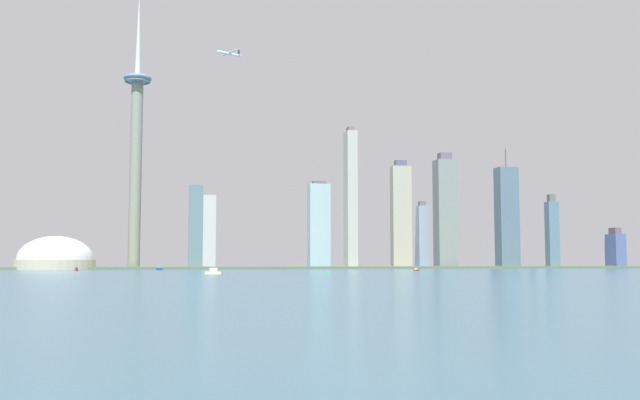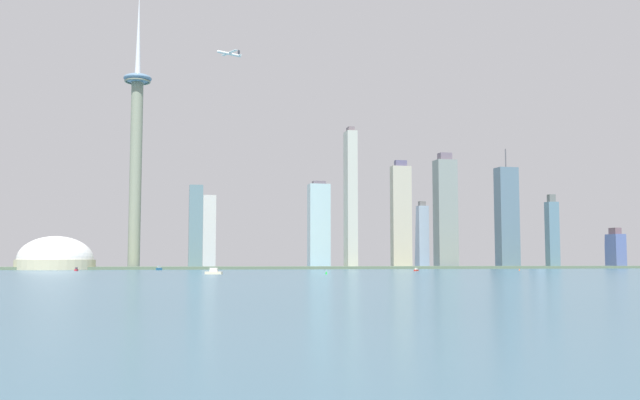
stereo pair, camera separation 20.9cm
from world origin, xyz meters
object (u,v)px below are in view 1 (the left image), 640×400
(skyscraper_3, at_px, (552,234))
(skyscraper_9, at_px, (319,226))
(skyscraper_4, at_px, (401,216))
(boat_2, at_px, (214,272))
(airplane, at_px, (229,54))
(skyscraper_2, at_px, (445,213))
(skyscraper_0, at_px, (538,236))
(skyscraper_7, at_px, (616,250))
(skyscraper_1, at_px, (499,237))
(skyscraper_6, at_px, (507,218))
(boat_0, at_px, (76,270))
(stadium_dome, at_px, (55,261))
(skyscraper_8, at_px, (196,227))
(observation_tower, at_px, (136,140))
(boat_3, at_px, (416,270))
(boat_4, at_px, (159,268))
(skyscraper_10, at_px, (209,232))
(skyscraper_11, at_px, (422,236))
(channel_buoy_0, at_px, (326,273))
(skyscraper_5, at_px, (351,199))
(channel_buoy_2, at_px, (519,270))

(skyscraper_3, distance_m, skyscraper_9, 308.95)
(skyscraper_4, xyz_separation_m, boat_2, (-270.97, -358.32, -66.39))
(airplane, bearing_deg, skyscraper_2, 177.19)
(skyscraper_0, xyz_separation_m, skyscraper_9, (-339.42, -35.94, 10.28))
(skyscraper_7, bearing_deg, skyscraper_1, 150.07)
(skyscraper_0, relative_size, skyscraper_3, 0.94)
(skyscraper_6, bearing_deg, boat_0, -164.62)
(skyscraper_4, height_order, skyscraper_9, skyscraper_4)
(skyscraper_0, xyz_separation_m, skyscraper_2, (-169.67, -56.87, 28.63))
(stadium_dome, height_order, boat_2, stadium_dome)
(skyscraper_2, relative_size, skyscraper_8, 1.55)
(observation_tower, xyz_separation_m, boat_3, (270.14, -237.72, -155.18))
(skyscraper_8, relative_size, boat_4, 15.03)
(boat_0, height_order, boat_3, boat_0)
(skyscraper_10, bearing_deg, observation_tower, -142.49)
(skyscraper_11, bearing_deg, skyscraper_6, -22.96)
(skyscraper_3, bearing_deg, skyscraper_8, 179.01)
(skyscraper_1, distance_m, skyscraper_6, 64.68)
(skyscraper_7, bearing_deg, channel_buoy_0, -144.02)
(boat_3, bearing_deg, stadium_dome, 101.07)
(skyscraper_10, height_order, boat_2, skyscraper_10)
(skyscraper_5, relative_size, boat_4, 26.83)
(skyscraper_11, xyz_separation_m, boat_3, (-112.86, -277.15, -42.77))
(stadium_dome, height_order, skyscraper_6, skyscraper_6)
(boat_2, bearing_deg, skyscraper_2, 68.94)
(channel_buoy_2, bearing_deg, skyscraper_6, 64.76)
(skyscraper_1, relative_size, skyscraper_3, 0.89)
(skyscraper_8, bearing_deg, skyscraper_1, 10.65)
(observation_tower, bearing_deg, stadium_dome, -153.24)
(boat_3, distance_m, airplane, 311.97)
(boat_2, xyz_separation_m, boat_4, (-36.51, 257.59, 0.14))
(skyscraper_9, distance_m, channel_buoy_2, 311.40)
(skyscraper_7, height_order, channel_buoy_0, skyscraper_7)
(skyscraper_1, xyz_separation_m, skyscraper_2, (-100.55, -46.12, 30.93))
(skyscraper_7, relative_size, skyscraper_9, 0.48)
(skyscraper_1, relative_size, skyscraper_7, 1.58)
(skyscraper_11, height_order, channel_buoy_2, skyscraper_11)
(boat_4, distance_m, channel_buoy_0, 298.93)
(skyscraper_10, xyz_separation_m, channel_buoy_2, (280.42, -318.05, -47.42))
(skyscraper_1, height_order, boat_4, skyscraper_1)
(boat_0, relative_size, boat_2, 0.56)
(observation_tower, relative_size, skyscraper_4, 2.45)
(skyscraper_3, bearing_deg, skyscraper_7, 6.76)
(skyscraper_0, xyz_separation_m, skyscraper_8, (-502.87, -92.34, 4.11))
(boat_0, relative_size, channel_buoy_0, 2.91)
(skyscraper_3, xyz_separation_m, skyscraper_6, (-48.19, 32.10, 22.32))
(skyscraper_10, relative_size, channel_buoy_2, 40.39)
(skyscraper_3, height_order, skyscraper_10, skyscraper_3)
(skyscraper_11, bearing_deg, skyscraper_4, -134.64)
(skyscraper_9, bearing_deg, skyscraper_2, -7.03)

